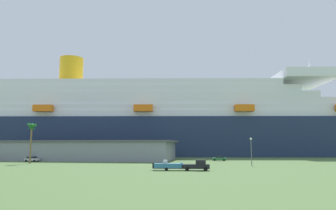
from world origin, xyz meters
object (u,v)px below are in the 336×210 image
(pickup_truck, at_px, (197,165))
(palm_tree, at_px, (32,130))
(parked_car_silver_sedan, at_px, (32,159))
(cruise_ship, at_px, (152,125))
(street_lamp, at_px, (251,147))
(small_boat_on_trailer, at_px, (171,166))
(parked_car_blue_suv, at_px, (8,158))
(parked_car_green_wagon, at_px, (220,158))

(pickup_truck, distance_m, palm_tree, 52.13)
(pickup_truck, height_order, parked_car_silver_sedan, pickup_truck)
(cruise_ship, xyz_separation_m, street_lamp, (36.25, -64.25, -10.03))
(cruise_ship, bearing_deg, parked_car_silver_sedan, -119.64)
(cruise_ship, height_order, pickup_truck, cruise_ship)
(parked_car_silver_sedan, bearing_deg, small_boat_on_trailer, -31.15)
(cruise_ship, height_order, palm_tree, cruise_ship)
(palm_tree, relative_size, street_lamp, 1.63)
(street_lamp, distance_m, parked_car_blue_suv, 77.95)
(pickup_truck, relative_size, parked_car_silver_sedan, 1.25)
(parked_car_blue_suv, relative_size, parked_car_silver_sedan, 1.05)
(parked_car_green_wagon, bearing_deg, parked_car_silver_sedan, -168.37)
(palm_tree, bearing_deg, small_boat_on_trailer, -24.52)
(small_boat_on_trailer, distance_m, palm_tree, 47.38)
(pickup_truck, bearing_deg, cruise_ship, 105.95)
(street_lamp, height_order, parked_car_blue_suv, street_lamp)
(small_boat_on_trailer, bearing_deg, pickup_truck, 3.55)
(palm_tree, bearing_deg, cruise_ship, 67.72)
(street_lamp, bearing_deg, palm_tree, 176.87)
(cruise_ship, xyz_separation_m, parked_car_blue_suv, (-39.98, -48.41, -13.87))
(cruise_ship, bearing_deg, street_lamp, -60.57)
(small_boat_on_trailer, relative_size, palm_tree, 0.69)
(cruise_ship, distance_m, small_boat_on_trailer, 83.26)
(cruise_ship, distance_m, pickup_truck, 84.23)
(parked_car_blue_suv, xyz_separation_m, parked_car_green_wagon, (69.45, 8.69, -0.00))
(small_boat_on_trailer, bearing_deg, parked_car_blue_suv, 151.00)
(cruise_ship, xyz_separation_m, pickup_truck, (22.84, -79.91, -13.66))
(street_lamp, bearing_deg, parked_car_green_wagon, 105.45)
(palm_tree, relative_size, parked_car_silver_sedan, 2.53)
(palm_tree, xyz_separation_m, parked_car_blue_suv, (-15.03, 12.49, -8.68))
(small_boat_on_trailer, xyz_separation_m, parked_car_blue_suv, (-57.42, 31.83, -0.13))
(pickup_truck, bearing_deg, parked_car_silver_sedan, 151.82)
(pickup_truck, relative_size, palm_tree, 0.50)
(parked_car_blue_suv, xyz_separation_m, parked_car_silver_sedan, (10.47, -3.45, -0.00))
(cruise_ship, relative_size, street_lamp, 40.89)
(pickup_truck, xyz_separation_m, parked_car_blue_suv, (-62.82, 31.50, -0.21))
(cruise_ship, distance_m, palm_tree, 66.02)
(cruise_ship, xyz_separation_m, small_boat_on_trailer, (17.45, -80.25, -13.74))
(small_boat_on_trailer, relative_size, street_lamp, 1.13)
(palm_tree, height_order, street_lamp, palm_tree)
(pickup_truck, relative_size, parked_car_blue_suv, 1.19)
(pickup_truck, bearing_deg, parked_car_green_wagon, 80.63)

